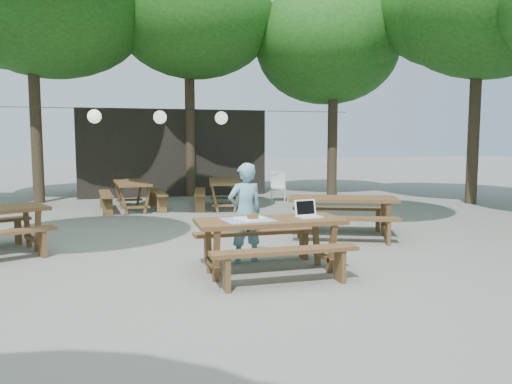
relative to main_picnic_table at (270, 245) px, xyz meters
The scene contains 11 objects.
ground 1.02m from the main_picnic_table, 136.70° to the left, with size 80.00×80.00×0.00m, color slate.
pavilion 11.20m from the main_picnic_table, 90.97° to the left, with size 6.00×3.00×2.80m, color black.
main_picnic_table is the anchor object (origin of this frame).
picnic_table_ne 2.96m from the main_picnic_table, 45.23° to the left, with size 2.35×2.17×0.75m.
picnic_table_far_w 7.01m from the main_picnic_table, 103.46° to the left, with size 1.71×2.05×0.75m.
picnic_table_far_e 6.60m from the main_picnic_table, 83.34° to the left, with size 1.88×2.14×0.75m.
woman 0.80m from the main_picnic_table, 103.43° to the left, with size 0.54×0.36×1.49m, color #6EAEC9.
plastic_chair 8.07m from the main_picnic_table, 71.03° to the left, with size 0.55×0.55×0.90m.
laptop 0.70m from the main_picnic_table, ahead, with size 0.36×0.31×0.24m.
tabletop_clutter 0.48m from the main_picnic_table, behind, with size 0.72×0.63×0.08m.
paper_lanterns 7.00m from the main_picnic_table, 97.50° to the left, with size 9.00×0.34×0.38m.
Camera 1 is at (-1.30, -7.07, 1.83)m, focal length 35.00 mm.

